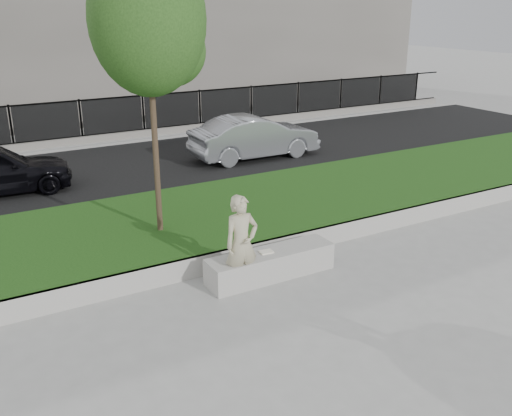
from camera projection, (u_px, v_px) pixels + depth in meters
ground at (290, 283)px, 10.00m from camera, size 90.00×90.00×0.00m
grass_bank at (215, 219)px, 12.38m from camera, size 34.00×4.00×0.40m
grass_kerb at (260, 252)px, 10.78m from camera, size 34.00×0.08×0.40m
street at (134, 168)px, 16.92m from camera, size 34.00×7.00×0.04m
far_pavement at (93, 137)px, 20.58m from camera, size 34.00×3.00×0.12m
iron_fence at (100, 129)px, 19.60m from camera, size 32.00×0.30×1.50m
stone_bench at (271, 264)px, 10.17m from camera, size 2.38×0.59×0.49m
man at (241, 243)px, 9.53m from camera, size 0.62×0.41×1.68m
book at (266, 252)px, 10.04m from camera, size 0.24×0.18×0.03m
young_tree at (151, 25)px, 10.06m from camera, size 2.17×2.08×5.31m
car_silver at (255, 137)px, 17.72m from camera, size 4.06×1.46×1.33m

